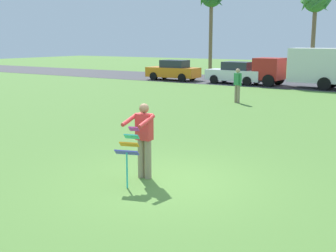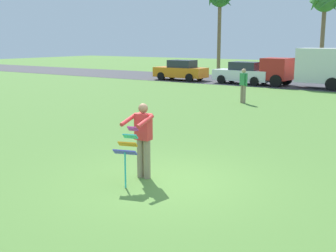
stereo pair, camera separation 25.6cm
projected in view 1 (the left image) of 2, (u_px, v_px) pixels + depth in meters
ground_plane at (167, 182)px, 9.67m from camera, size 120.00×120.00×0.00m
person_kite_flyer at (144, 138)px, 9.74m from camera, size 0.56×0.67×1.73m
kite_held at (129, 147)px, 9.22m from camera, size 0.54×0.71×1.26m
parked_car_orange at (173, 71)px, 34.18m from camera, size 4.22×1.88×1.60m
parked_car_white at (236, 73)px, 31.36m from camera, size 4.26×1.96×1.60m
parked_truck_red_cab at (311, 67)px, 28.44m from camera, size 6.77×2.29×2.62m
palm_tree_left_near at (211, 0)px, 42.51m from camera, size 2.58×2.71×8.44m
palm_tree_right_near at (315, 3)px, 37.18m from camera, size 2.58×2.71×7.60m
person_walker_near at (238, 84)px, 21.75m from camera, size 0.51×0.37×1.73m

